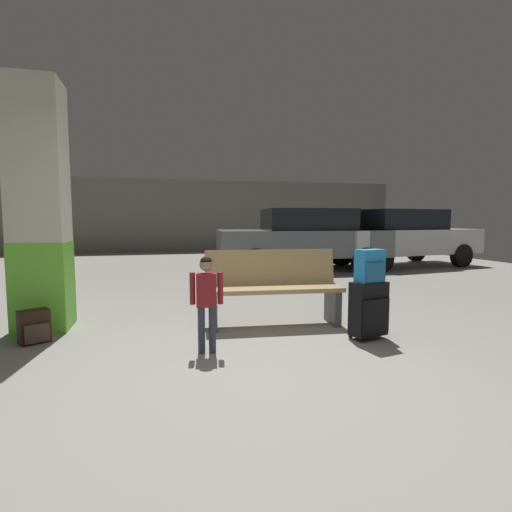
% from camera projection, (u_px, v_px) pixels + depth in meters
% --- Properties ---
extents(ground_plane, '(18.00, 18.00, 0.10)m').
position_uv_depth(ground_plane, '(206.00, 293.00, 6.98)').
color(ground_plane, gray).
extents(garage_back_wall, '(18.00, 0.12, 2.80)m').
position_uv_depth(garage_back_wall, '(179.00, 216.00, 15.41)').
color(garage_back_wall, slate).
rests_on(garage_back_wall, ground_plane).
extents(structural_pillar, '(0.57, 0.57, 2.78)m').
position_uv_depth(structural_pillar, '(39.00, 208.00, 4.42)').
color(structural_pillar, '#66C633').
rests_on(structural_pillar, ground_plane).
extents(bench, '(1.64, 0.66, 0.89)m').
position_uv_depth(bench, '(273.00, 288.00, 4.70)').
color(bench, tan).
rests_on(bench, ground_plane).
extents(suitcase, '(0.42, 0.31, 0.60)m').
position_uv_depth(suitcase, '(369.00, 309.00, 4.11)').
color(suitcase, black).
rests_on(suitcase, ground_plane).
extents(backpack_bright, '(0.31, 0.24, 0.34)m').
position_uv_depth(backpack_bright, '(370.00, 266.00, 4.07)').
color(backpack_bright, '#268CD8').
rests_on(backpack_bright, suitcase).
extents(child, '(0.31, 0.20, 0.91)m').
position_uv_depth(child, '(206.00, 294.00, 3.67)').
color(child, '#33384C').
rests_on(child, ground_plane).
extents(backpack_dark_floor, '(0.32, 0.29, 0.34)m').
position_uv_depth(backpack_dark_floor, '(34.00, 327.00, 3.99)').
color(backpack_dark_floor, black).
rests_on(backpack_dark_floor, ground_plane).
extents(parked_car_side, '(4.30, 2.25, 1.51)m').
position_uv_depth(parked_car_side, '(400.00, 236.00, 10.56)').
color(parked_car_side, silver).
rests_on(parked_car_side, ground_plane).
extents(parked_car_near, '(4.22, 2.05, 1.51)m').
position_uv_depth(parked_car_near, '(303.00, 237.00, 9.78)').
color(parked_car_near, slate).
rests_on(parked_car_near, ground_plane).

